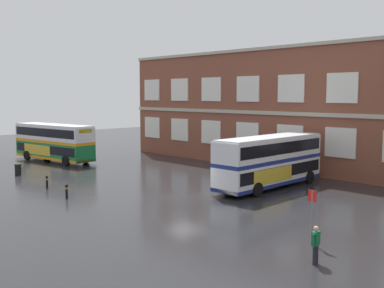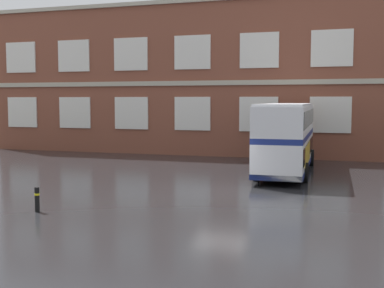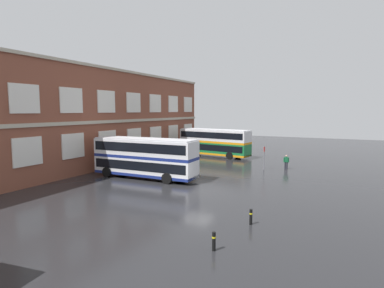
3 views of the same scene
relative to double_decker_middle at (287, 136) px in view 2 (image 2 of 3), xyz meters
The scene contains 4 objects.
ground_plane 5.93m from the double_decker_middle, 113.82° to the right, with size 120.00×120.00×0.00m, color #232326.
brick_terminal_building 11.52m from the double_decker_middle, 91.73° to the left, with size 50.90×8.19×11.89m.
double_decker_middle is the anchor object (origin of this frame).
safety_bollard_west 15.56m from the double_decker_middle, 120.47° to the right, with size 0.19×0.19×0.95m.
Camera 2 is at (5.68, -22.40, 4.27)m, focal length 46.58 mm.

